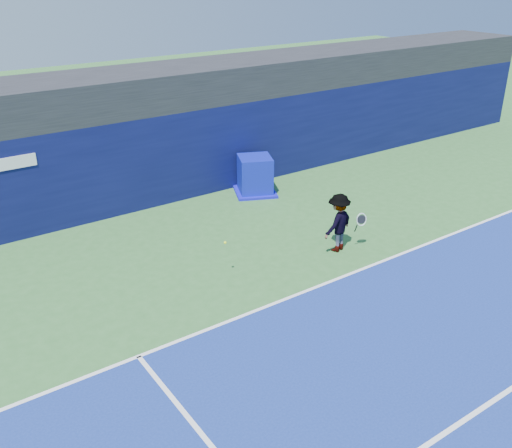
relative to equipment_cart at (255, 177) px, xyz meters
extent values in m
plane|color=#32692F|center=(-2.23, -9.15, -0.60)|extent=(80.00, 80.00, 0.00)
cube|color=white|center=(-2.23, -6.15, -0.59)|extent=(24.00, 0.10, 0.01)
cube|color=white|center=(-2.23, -11.15, -0.59)|extent=(24.00, 0.10, 0.01)
cube|color=black|center=(-2.23, 2.35, 3.00)|extent=(36.00, 3.00, 1.20)
cube|color=#0B0E3D|center=(-2.23, 1.35, 0.90)|extent=(36.00, 1.00, 3.00)
cube|color=#0B13A0|center=(0.00, 0.00, 0.06)|extent=(1.46, 1.46, 1.32)
cube|color=#120DC0|center=(0.00, 0.00, -0.56)|extent=(1.82, 1.82, 0.09)
imported|color=white|center=(-0.61, -4.91, 0.24)|extent=(1.21, 0.88, 1.68)
cylinder|color=black|center=(-0.16, -5.16, 0.05)|extent=(0.08, 0.15, 0.27)
torus|color=white|center=(-0.02, -5.21, 0.30)|extent=(0.31, 0.17, 0.30)
cylinder|color=black|center=(-0.02, -5.21, 0.30)|extent=(0.26, 0.13, 0.26)
sphere|color=#EFFB1B|center=(-3.97, -4.37, 0.37)|extent=(0.07, 0.07, 0.07)
camera|label=1|loc=(-10.70, -15.36, 6.84)|focal=40.00mm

